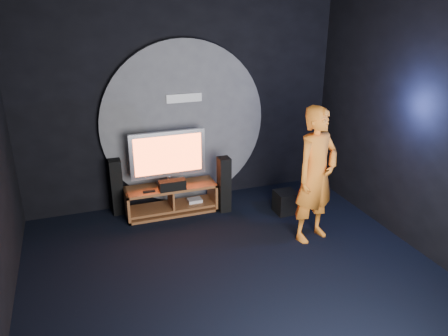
# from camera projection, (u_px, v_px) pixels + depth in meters

# --- Properties ---
(floor) EXTENTS (5.00, 5.00, 0.00)m
(floor) POSITION_uv_depth(u_px,v_px,m) (240.00, 283.00, 5.17)
(floor) COLOR black
(floor) RESTS_ON ground
(back_wall) EXTENTS (5.00, 0.04, 3.50)m
(back_wall) POSITION_uv_depth(u_px,v_px,m) (182.00, 95.00, 6.72)
(back_wall) COLOR black
(back_wall) RESTS_ON ground
(front_wall) EXTENTS (5.00, 0.04, 3.50)m
(front_wall) POSITION_uv_depth(u_px,v_px,m) (415.00, 279.00, 2.33)
(front_wall) COLOR black
(front_wall) RESTS_ON ground
(right_wall) EXTENTS (0.04, 5.00, 3.50)m
(right_wall) POSITION_uv_depth(u_px,v_px,m) (433.00, 121.00, 5.30)
(right_wall) COLOR black
(right_wall) RESTS_ON ground
(wall_disc_panel) EXTENTS (2.60, 0.11, 2.60)m
(wall_disc_panel) POSITION_uv_depth(u_px,v_px,m) (184.00, 124.00, 6.84)
(wall_disc_panel) COLOR #515156
(wall_disc_panel) RESTS_ON ground
(media_console) EXTENTS (1.39, 0.45, 0.45)m
(media_console) POSITION_uv_depth(u_px,v_px,m) (172.00, 201.00, 6.79)
(media_console) COLOR #9C5930
(media_console) RESTS_ON ground
(tv) EXTENTS (1.15, 0.22, 0.85)m
(tv) POSITION_uv_depth(u_px,v_px,m) (168.00, 156.00, 6.58)
(tv) COLOR #BCBBC3
(tv) RESTS_ON media_console
(center_speaker) EXTENTS (0.40, 0.15, 0.15)m
(center_speaker) POSITION_uv_depth(u_px,v_px,m) (172.00, 185.00, 6.54)
(center_speaker) COLOR black
(center_speaker) RESTS_ON media_console
(remote) EXTENTS (0.18, 0.05, 0.02)m
(remote) POSITION_uv_depth(u_px,v_px,m) (149.00, 192.00, 6.48)
(remote) COLOR black
(remote) RESTS_ON media_console
(tower_speaker_left) EXTENTS (0.18, 0.20, 0.88)m
(tower_speaker_left) POSITION_uv_depth(u_px,v_px,m) (117.00, 187.00, 6.68)
(tower_speaker_left) COLOR black
(tower_speaker_left) RESTS_ON ground
(tower_speaker_right) EXTENTS (0.18, 0.20, 0.88)m
(tower_speaker_right) POSITION_uv_depth(u_px,v_px,m) (224.00, 185.00, 6.76)
(tower_speaker_right) COLOR black
(tower_speaker_right) RESTS_ON ground
(subwoofer) EXTENTS (0.32, 0.32, 0.35)m
(subwoofer) POSITION_uv_depth(u_px,v_px,m) (285.00, 202.00, 6.80)
(subwoofer) COLOR black
(subwoofer) RESTS_ON ground
(player) EXTENTS (0.79, 0.63, 1.88)m
(player) POSITION_uv_depth(u_px,v_px,m) (316.00, 175.00, 5.82)
(player) COLOR orange
(player) RESTS_ON ground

